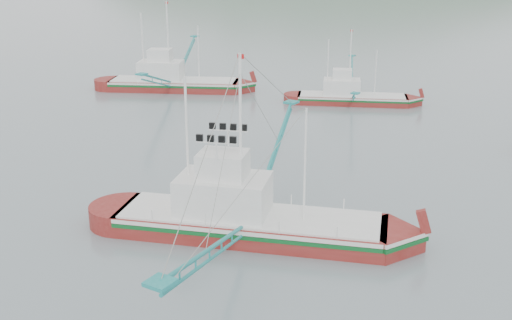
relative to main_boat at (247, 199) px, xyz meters
The scene contains 4 objects.
ground 3.65m from the main_boat, 158.45° to the right, with size 1200.00×1200.00×0.00m, color slate.
main_boat is the anchor object (origin of this frame).
bg_boat_far 37.67m from the main_boat, 103.98° to the left, with size 12.86×21.64×9.24m.
bg_boat_left 44.33m from the main_boat, 135.02° to the left, with size 17.62×27.77×11.96m.
Camera 1 is at (22.61, -30.21, 17.49)m, focal length 45.00 mm.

